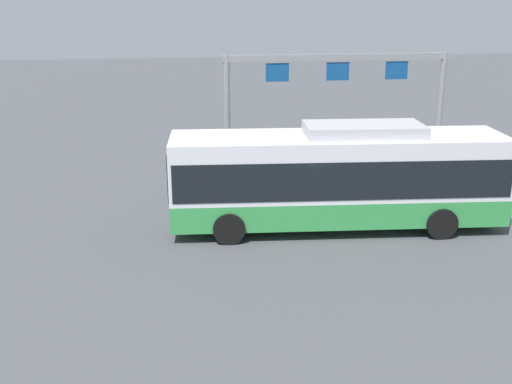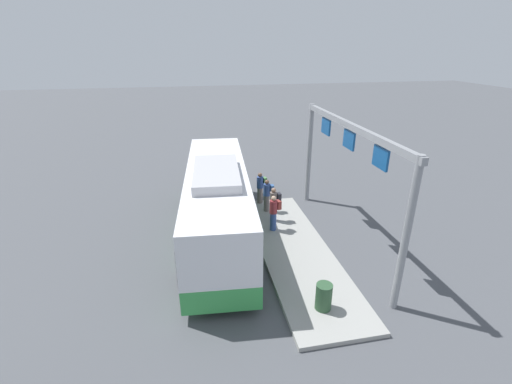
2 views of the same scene
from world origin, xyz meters
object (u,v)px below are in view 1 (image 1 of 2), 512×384
(person_boarding, at_px, (270,177))
(person_waiting_mid, at_px, (323,176))
(person_waiting_near, at_px, (241,179))
(person_waiting_far, at_px, (298,175))
(bus_main, at_px, (337,174))
(trash_bin, at_px, (455,179))

(person_boarding, height_order, person_waiting_mid, same)
(person_waiting_near, relative_size, person_waiting_far, 1.00)
(bus_main, distance_m, person_waiting_near, 3.84)
(person_waiting_near, height_order, person_waiting_far, same)
(person_waiting_mid, bearing_deg, trash_bin, 71.08)
(person_waiting_mid, bearing_deg, person_waiting_far, -126.43)
(bus_main, relative_size, person_waiting_near, 6.50)
(person_waiting_near, bearing_deg, trash_bin, 81.91)
(person_boarding, xyz_separation_m, person_waiting_mid, (-1.96, 0.15, 0.00))
(person_boarding, distance_m, person_waiting_far, 1.07)
(person_waiting_far, bearing_deg, person_waiting_near, -87.32)
(bus_main, relative_size, person_waiting_far, 6.50)
(person_waiting_far, xyz_separation_m, trash_bin, (-6.20, -0.09, -0.44))
(person_waiting_far, bearing_deg, bus_main, 12.04)
(person_boarding, xyz_separation_m, trash_bin, (-7.27, -0.17, -0.44))
(person_waiting_near, bearing_deg, person_waiting_far, 85.23)
(bus_main, bearing_deg, person_waiting_near, -36.89)
(person_waiting_near, distance_m, person_waiting_mid, 3.01)
(person_waiting_near, bearing_deg, bus_main, 38.56)
(person_waiting_mid, distance_m, trash_bin, 5.34)
(trash_bin, bearing_deg, person_waiting_near, 1.96)
(bus_main, bearing_deg, person_boarding, -51.37)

